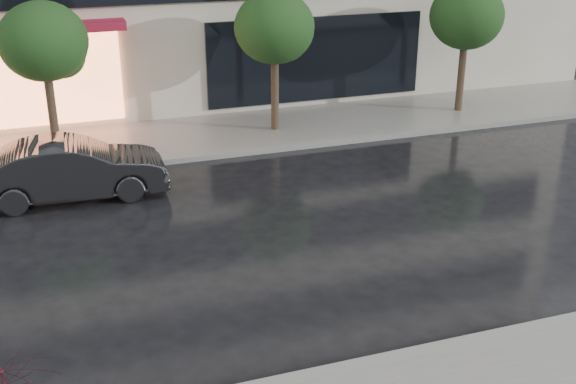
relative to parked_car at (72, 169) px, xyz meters
name	(u,v)px	position (x,y,z in m)	size (l,w,h in m)	color
ground	(291,343)	(2.76, -6.96, -0.69)	(120.00, 120.00, 0.00)	black
sidewalk_far	(170,139)	(2.76, 3.29, -0.63)	(60.00, 3.50, 0.12)	slate
curb_near	(314,377)	(2.76, -7.96, -0.62)	(60.00, 0.25, 0.14)	gray
curb_far	(182,159)	(2.76, 1.54, -0.62)	(60.00, 0.25, 0.14)	gray
tree_mid_west	(46,44)	(-0.18, 3.07, 2.24)	(2.20, 2.20, 3.99)	#33261C
tree_mid_east	(276,30)	(5.82, 3.07, 2.24)	(2.20, 2.20, 3.99)	#33261C
tree_far_east	(468,18)	(11.82, 3.07, 2.24)	(2.20, 2.20, 3.99)	#33261C
parked_car	(72,169)	(0.00, 0.00, 0.00)	(1.45, 4.16, 1.37)	black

